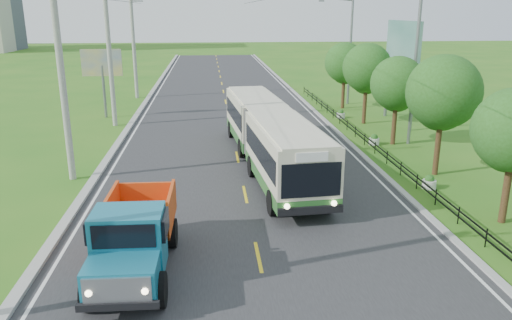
{
  "coord_description": "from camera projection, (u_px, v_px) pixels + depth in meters",
  "views": [
    {
      "loc": [
        -1.52,
        -15.05,
        7.95
      ],
      "look_at": [
        0.4,
        5.05,
        1.9
      ],
      "focal_mm": 35.0,
      "sensor_mm": 36.0,
      "label": 1
    }
  ],
  "objects": [
    {
      "name": "planter_near",
      "position": [
        429.0,
        183.0,
        23.19
      ],
      "size": [
        0.64,
        0.64,
        0.67
      ],
      "color": "silver",
      "rests_on": "ground"
    },
    {
      "name": "planter_mid",
      "position": [
        374.0,
        140.0,
        30.82
      ],
      "size": [
        0.64,
        0.64,
        0.67
      ],
      "color": "silver",
      "rests_on": "ground"
    },
    {
      "name": "centre_dash",
      "position": [
        258.0,
        257.0,
        16.76
      ],
      "size": [
        0.12,
        2.2,
        0.0
      ],
      "primitive_type": "cube",
      "color": "yellow",
      "rests_on": "road"
    },
    {
      "name": "tree_fourth",
      "position": [
        397.0,
        86.0,
        30.12
      ],
      "size": [
        3.24,
        3.31,
        5.4
      ],
      "color": "#382314",
      "rests_on": "ground"
    },
    {
      "name": "pole_near",
      "position": [
        62.0,
        75.0,
        23.14
      ],
      "size": [
        3.51,
        0.32,
        10.0
      ],
      "color": "gray",
      "rests_on": "ground"
    },
    {
      "name": "streetlight_mid",
      "position": [
        413.0,
        64.0,
        29.68
      ],
      "size": [
        3.02,
        0.2,
        9.07
      ],
      "color": "slate",
      "rests_on": "ground"
    },
    {
      "name": "tree_fifth",
      "position": [
        367.0,
        70.0,
        35.77
      ],
      "size": [
        3.48,
        3.52,
        5.8
      ],
      "color": "#382314",
      "rests_on": "ground"
    },
    {
      "name": "streetlight_far",
      "position": [
        349.0,
        48.0,
        43.03
      ],
      "size": [
        3.02,
        0.2,
        9.07
      ],
      "color": "slate",
      "rests_on": "ground"
    },
    {
      "name": "billboard_right",
      "position": [
        402.0,
        49.0,
        35.43
      ],
      "size": [
        0.24,
        6.0,
        7.3
      ],
      "color": "slate",
      "rests_on": "ground"
    },
    {
      "name": "railing_right",
      "position": [
        365.0,
        140.0,
        30.76
      ],
      "size": [
        0.04,
        40.0,
        0.6
      ],
      "primitive_type": "cube",
      "color": "black",
      "rests_on": "ground"
    },
    {
      "name": "pole_far",
      "position": [
        134.0,
        43.0,
        46.02
      ],
      "size": [
        3.51,
        0.32,
        10.0
      ],
      "color": "gray",
      "rests_on": "ground"
    },
    {
      "name": "road",
      "position": [
        231.0,
        126.0,
        35.84
      ],
      "size": [
        14.0,
        120.0,
        0.02
      ],
      "primitive_type": "cube",
      "color": "#28282B",
      "rests_on": "ground"
    },
    {
      "name": "planter_far",
      "position": [
        341.0,
        114.0,
        38.45
      ],
      "size": [
        0.64,
        0.64,
        0.67
      ],
      "color": "silver",
      "rests_on": "ground"
    },
    {
      "name": "bus",
      "position": [
        269.0,
        133.0,
        26.02
      ],
      "size": [
        3.8,
        16.02,
        3.06
      ],
      "rotation": [
        0.0,
        0.0,
        0.08
      ],
      "color": "#296327",
      "rests_on": "ground"
    },
    {
      "name": "ground",
      "position": [
        258.0,
        257.0,
        16.77
      ],
      "size": [
        240.0,
        240.0,
        0.0
      ],
      "primitive_type": "plane",
      "color": "#296718",
      "rests_on": "ground"
    },
    {
      "name": "edge_line_left",
      "position": [
        137.0,
        128.0,
        35.23
      ],
      "size": [
        0.12,
        120.0,
        0.0
      ],
      "primitive_type": "cube",
      "color": "silver",
      "rests_on": "road"
    },
    {
      "name": "billboard_left",
      "position": [
        102.0,
        67.0,
        37.68
      ],
      "size": [
        3.0,
        0.2,
        5.2
      ],
      "color": "slate",
      "rests_on": "ground"
    },
    {
      "name": "pole_mid",
      "position": [
        110.0,
        54.0,
        34.58
      ],
      "size": [
        3.51,
        0.32,
        10.0
      ],
      "color": "gray",
      "rests_on": "ground"
    },
    {
      "name": "dump_truck",
      "position": [
        134.0,
        232.0,
        15.45
      ],
      "size": [
        2.38,
        5.8,
        2.41
      ],
      "rotation": [
        0.0,
        0.0,
        -0.02
      ],
      "color": "#166B87",
      "rests_on": "ground"
    },
    {
      "name": "tree_third",
      "position": [
        443.0,
        96.0,
        24.28
      ],
      "size": [
        3.6,
        3.62,
        6.0
      ],
      "color": "#382314",
      "rests_on": "ground"
    },
    {
      "name": "edge_line_right",
      "position": [
        322.0,
        124.0,
        36.44
      ],
      "size": [
        0.12,
        120.0,
        0.0
      ],
      "primitive_type": "cube",
      "color": "silver",
      "rests_on": "road"
    },
    {
      "name": "curb_right",
      "position": [
        328.0,
        123.0,
        36.48
      ],
      "size": [
        0.3,
        120.0,
        0.1
      ],
      "primitive_type": "cube",
      "color": "#9E9E99",
      "rests_on": "ground"
    },
    {
      "name": "curb_left",
      "position": [
        129.0,
        127.0,
        35.16
      ],
      "size": [
        0.4,
        120.0,
        0.15
      ],
      "primitive_type": "cube",
      "color": "#9E9E99",
      "rests_on": "ground"
    },
    {
      "name": "tree_back",
      "position": [
        345.0,
        65.0,
        41.54
      ],
      "size": [
        3.3,
        3.36,
        5.5
      ],
      "color": "#382314",
      "rests_on": "ground"
    }
  ]
}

